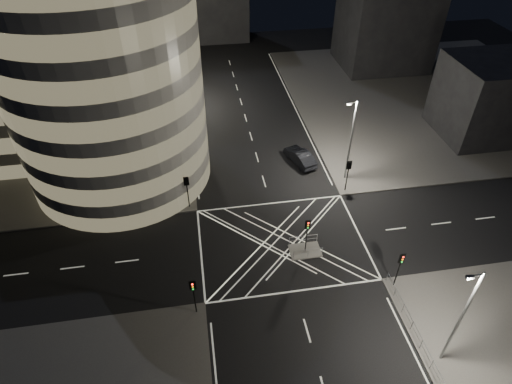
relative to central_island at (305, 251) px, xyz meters
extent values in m
plane|color=black|center=(-2.00, 1.50, -0.07)|extent=(120.00, 120.00, 0.00)
cube|color=#504E4B|center=(-31.00, 28.50, 0.00)|extent=(42.00, 42.00, 0.15)
cube|color=#504E4B|center=(27.00, 28.50, 0.00)|extent=(42.00, 42.00, 0.15)
cube|color=slate|center=(0.00, 0.00, 0.00)|extent=(3.00, 2.00, 0.15)
cylinder|color=gray|center=(-18.00, 15.50, 12.57)|extent=(20.00, 20.00, 25.00)
cube|color=gray|center=(-28.00, 25.50, 12.57)|extent=(20.00, 18.00, 25.00)
cube|color=gray|center=(-24.00, 43.50, 11.07)|extent=(24.00, 16.00, 22.00)
cube|color=black|center=(24.00, 41.50, 7.58)|extent=(14.00, 12.00, 15.00)
cube|color=black|center=(28.00, 17.50, 5.08)|extent=(10.00, 10.00, 10.00)
cylinder|color=black|center=(-12.50, 10.50, 1.59)|extent=(0.32, 0.32, 3.02)
ellipsoid|color=black|center=(-12.50, 10.50, 4.40)|extent=(4.76, 4.76, 5.48)
cylinder|color=black|center=(-12.50, 16.50, 1.95)|extent=(0.32, 0.32, 3.76)
ellipsoid|color=black|center=(-12.50, 16.50, 4.97)|extent=(4.13, 4.13, 4.75)
cylinder|color=black|center=(-12.50, 22.50, 1.54)|extent=(0.32, 0.32, 2.93)
ellipsoid|color=black|center=(-12.50, 22.50, 4.01)|extent=(3.65, 3.65, 4.20)
cylinder|color=black|center=(-12.50, 28.50, 1.80)|extent=(0.32, 0.32, 3.46)
ellipsoid|color=black|center=(-12.50, 28.50, 5.01)|extent=(5.36, 5.36, 6.16)
cylinder|color=black|center=(-12.50, 34.50, 1.61)|extent=(0.32, 0.32, 3.07)
ellipsoid|color=black|center=(-12.50, 34.50, 4.34)|extent=(4.36, 4.36, 5.01)
cylinder|color=black|center=(-10.80, 8.30, 1.57)|extent=(0.12, 0.12, 3.00)
cube|color=black|center=(-10.80, 8.30, 3.52)|extent=(0.28, 0.22, 0.90)
cube|color=black|center=(-10.80, 8.30, 3.52)|extent=(0.55, 0.04, 1.10)
cylinder|color=black|center=(-10.80, -5.30, 1.57)|extent=(0.12, 0.12, 3.00)
cube|color=black|center=(-10.80, -5.30, 3.52)|extent=(0.28, 0.22, 0.90)
cube|color=black|center=(-10.80, -5.30, 3.52)|extent=(0.55, 0.04, 1.10)
cylinder|color=black|center=(6.80, 8.30, 1.57)|extent=(0.12, 0.12, 3.00)
cube|color=black|center=(6.80, 8.30, 3.52)|extent=(0.28, 0.22, 0.90)
cube|color=black|center=(6.80, 8.30, 3.52)|extent=(0.55, 0.04, 1.10)
cylinder|color=black|center=(6.80, -5.30, 1.57)|extent=(0.12, 0.12, 3.00)
cube|color=black|center=(6.80, -5.30, 3.52)|extent=(0.28, 0.22, 0.90)
cube|color=black|center=(6.80, -5.30, 3.52)|extent=(0.55, 0.04, 1.10)
cylinder|color=black|center=(0.00, 0.00, 1.57)|extent=(0.12, 0.12, 3.00)
cube|color=black|center=(0.00, 0.00, 3.52)|extent=(0.28, 0.22, 0.90)
cube|color=black|center=(0.00, 0.00, 3.52)|extent=(0.55, 0.04, 1.10)
cylinder|color=slate|center=(-11.50, 13.50, 5.08)|extent=(0.20, 0.20, 10.00)
cylinder|color=slate|center=(-11.05, 13.50, 9.93)|extent=(0.90, 0.10, 0.10)
cube|color=slate|center=(-10.60, 13.50, 9.83)|extent=(0.50, 0.25, 0.18)
cube|color=white|center=(-10.60, 13.50, 9.72)|extent=(0.42, 0.20, 0.05)
cylinder|color=slate|center=(-11.50, 31.50, 5.08)|extent=(0.20, 0.20, 10.00)
cylinder|color=slate|center=(-11.05, 31.50, 9.93)|extent=(0.90, 0.10, 0.10)
cube|color=slate|center=(-10.60, 31.50, 9.83)|extent=(0.50, 0.25, 0.18)
cube|color=white|center=(-10.60, 31.50, 9.72)|extent=(0.42, 0.20, 0.05)
cylinder|color=slate|center=(7.50, 10.50, 5.08)|extent=(0.20, 0.20, 10.00)
cylinder|color=slate|center=(7.05, 10.50, 9.93)|extent=(0.90, 0.10, 0.10)
cube|color=slate|center=(6.60, 10.50, 9.83)|extent=(0.50, 0.25, 0.18)
cube|color=white|center=(6.60, 10.50, 9.72)|extent=(0.42, 0.20, 0.05)
cylinder|color=slate|center=(7.50, -12.50, 5.08)|extent=(0.20, 0.20, 10.00)
cylinder|color=slate|center=(7.05, -12.50, 9.93)|extent=(0.90, 0.10, 0.10)
cube|color=slate|center=(6.60, -12.50, 9.83)|extent=(0.50, 0.25, 0.18)
cube|color=white|center=(6.60, -12.50, 9.72)|extent=(0.42, 0.20, 0.05)
cube|color=slate|center=(6.30, -10.65, 0.62)|extent=(0.06, 11.70, 1.10)
cube|color=slate|center=(0.00, -0.90, 0.62)|extent=(2.80, 0.06, 1.10)
cube|color=slate|center=(0.00, 0.90, 0.62)|extent=(2.80, 0.06, 1.10)
imported|color=black|center=(3.03, 14.53, 0.78)|extent=(3.37, 5.51, 1.71)
camera|label=1|loc=(-9.29, -27.23, 30.80)|focal=30.00mm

